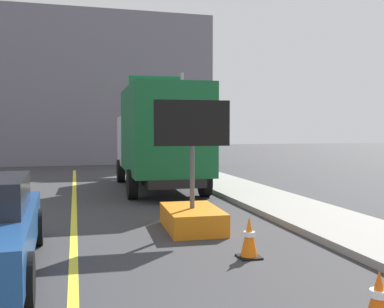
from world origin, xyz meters
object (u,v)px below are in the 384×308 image
at_px(arrow_board_trailer, 192,207).
at_px(traffic_cone_mid_lane, 249,237).
at_px(box_truck, 159,136).
at_px(highway_guide_sign, 167,103).
at_px(traffic_cone_near_sign, 379,298).

xyz_separation_m(arrow_board_trailer, traffic_cone_mid_lane, (0.37, -2.21, -0.14)).
relative_size(arrow_board_trailer, box_truck, 0.39).
bearing_deg(highway_guide_sign, traffic_cone_mid_lane, -96.73).
distance_m(arrow_board_trailer, traffic_cone_near_sign, 4.95).
distance_m(highway_guide_sign, traffic_cone_near_sign, 18.53).
relative_size(box_truck, highway_guide_sign, 1.38).
height_order(highway_guide_sign, traffic_cone_mid_lane, highway_guide_sign).
bearing_deg(traffic_cone_mid_lane, arrow_board_trailer, 99.51).
xyz_separation_m(traffic_cone_near_sign, traffic_cone_mid_lane, (-0.38, 2.68, 0.04)).
distance_m(highway_guide_sign, traffic_cone_mid_lane, 15.94).
bearing_deg(box_truck, traffic_cone_near_sign, -88.48).
xyz_separation_m(box_truck, traffic_cone_mid_lane, (-0.09, -8.35, -1.52)).
relative_size(highway_guide_sign, traffic_cone_mid_lane, 7.29).
relative_size(box_truck, traffic_cone_near_sign, 11.39).
relative_size(arrow_board_trailer, highway_guide_sign, 0.54).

